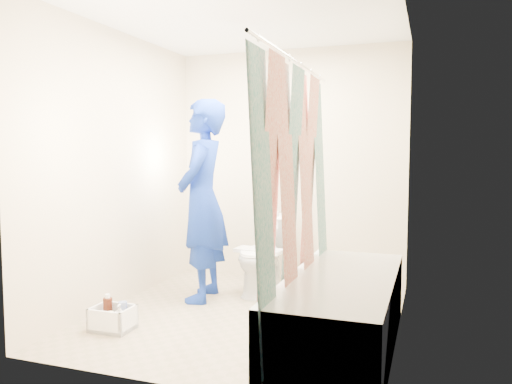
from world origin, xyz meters
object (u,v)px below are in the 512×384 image
(plumber, at_px, (202,200))
(toilet, at_px, (264,255))
(cleaning_caddy, at_px, (114,319))
(bathtub, at_px, (341,310))

(plumber, bearing_deg, toilet, 120.25)
(toilet, relative_size, cleaning_caddy, 2.42)
(plumber, distance_m, cleaning_caddy, 1.30)
(bathtub, bearing_deg, plumber, 151.93)
(bathtub, relative_size, toilet, 2.40)
(toilet, distance_m, cleaning_caddy, 1.57)
(plumber, bearing_deg, cleaning_caddy, -26.28)
(toilet, height_order, plumber, plumber)
(bathtub, height_order, toilet, toilet)
(toilet, bearing_deg, bathtub, -45.18)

